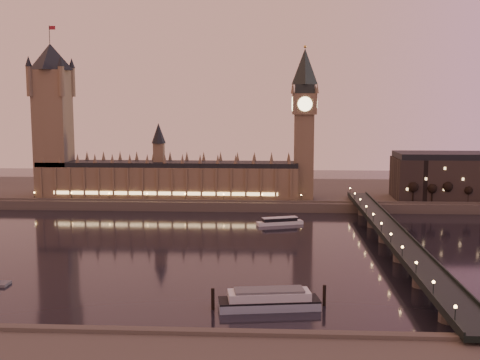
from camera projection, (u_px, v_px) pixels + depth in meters
name	position (u px, v px, depth m)	size (l,w,h in m)	color
ground	(206.00, 249.00, 298.64)	(700.00, 700.00, 0.00)	black
far_embankment	(269.00, 193.00, 459.98)	(560.00, 130.00, 6.00)	#423D35
palace_of_westminster	(168.00, 175.00, 417.82)	(180.00, 26.62, 52.00)	brown
victoria_tower	(53.00, 111.00, 416.48)	(31.68, 31.68, 118.00)	brown
big_ben	(304.00, 114.00, 407.20)	(17.68, 17.68, 104.00)	brown
westminster_bridge	(393.00, 240.00, 292.92)	(13.20, 260.00, 15.30)	black
bare_tree_0	(411.00, 189.00, 397.82)	(5.91, 5.91, 12.01)	black
bare_tree_1	(431.00, 189.00, 397.11)	(5.91, 5.91, 12.01)	black
bare_tree_2	(451.00, 190.00, 396.41)	(5.91, 5.91, 12.01)	black
bare_tree_3	(471.00, 190.00, 395.70)	(5.91, 5.91, 12.01)	black
cruise_boat_a	(280.00, 221.00, 356.90)	(28.27, 14.42, 4.45)	silver
moored_barge	(269.00, 300.00, 211.87)	(40.66, 15.16, 7.53)	#92A5BB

